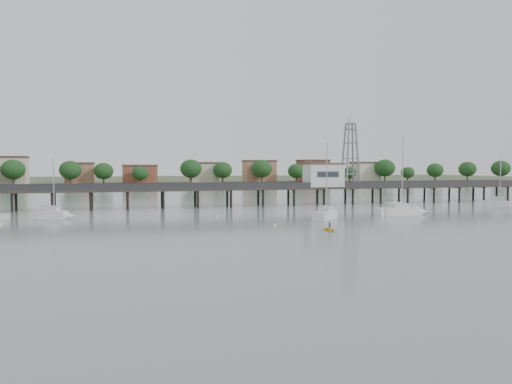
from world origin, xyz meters
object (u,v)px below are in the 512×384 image
(sailboat_c, at_px, (328,214))
(pier, at_px, (213,189))
(yellow_dinghy, at_px, (329,230))
(lattice_tower, at_px, (350,155))
(sailboat_e, at_px, (503,204))
(sailboat_d, at_px, (407,211))
(sailboat_b, at_px, (57,215))

(sailboat_c, bearing_deg, pier, 68.99)
(yellow_dinghy, bearing_deg, lattice_tower, 61.44)
(sailboat_e, bearing_deg, lattice_tower, -168.92)
(lattice_tower, height_order, sailboat_e, lattice_tower)
(sailboat_d, bearing_deg, sailboat_b, 170.06)
(sailboat_d, bearing_deg, sailboat_c, -175.66)
(sailboat_c, xyz_separation_m, yellow_dinghy, (-6.19, -14.64, -0.64))
(sailboat_d, bearing_deg, lattice_tower, 85.72)
(sailboat_b, bearing_deg, sailboat_c, 5.01)
(sailboat_d, distance_m, yellow_dinghy, 27.22)
(lattice_tower, distance_m, sailboat_d, 27.81)
(pier, bearing_deg, sailboat_c, -62.36)
(lattice_tower, height_order, yellow_dinghy, lattice_tower)
(lattice_tower, relative_size, sailboat_e, 1.42)
(lattice_tower, bearing_deg, sailboat_b, -164.83)
(lattice_tower, bearing_deg, yellow_dinghy, -119.31)
(sailboat_e, distance_m, sailboat_b, 86.90)
(sailboat_c, bearing_deg, sailboat_d, -43.40)
(sailboat_c, distance_m, yellow_dinghy, 15.91)
(sailboat_c, bearing_deg, sailboat_e, -35.53)
(sailboat_c, xyz_separation_m, sailboat_b, (-43.05, 10.81, 0.02))
(sailboat_b, distance_m, yellow_dinghy, 44.79)
(sailboat_e, bearing_deg, sailboat_b, -136.78)
(pier, xyz_separation_m, sailboat_b, (-28.82, -16.36, -3.14))
(sailboat_c, distance_m, sailboat_e, 45.03)
(sailboat_d, xyz_separation_m, sailboat_b, (-58.80, 9.36, 0.02))
(yellow_dinghy, bearing_deg, sailboat_d, 36.99)
(yellow_dinghy, bearing_deg, sailboat_c, 67.83)
(sailboat_c, xyz_separation_m, sailboat_d, (15.76, 1.45, -0.01))
(sailboat_e, relative_size, sailboat_d, 0.74)
(pier, bearing_deg, sailboat_e, -16.27)
(pier, distance_m, sailboat_e, 60.58)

